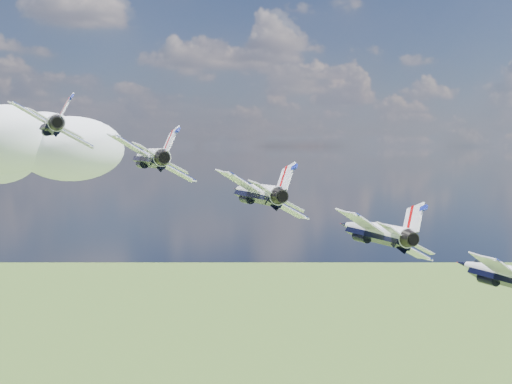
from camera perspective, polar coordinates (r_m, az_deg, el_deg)
name	(u,v)px	position (r m, az deg, el deg)	size (l,w,h in m)	color
cloud_far	(45,146)	(279.97, -16.50, 3.55)	(59.45, 46.71, 23.36)	white
jet_0	(52,125)	(86.15, -16.03, 5.21)	(10.01, 14.82, 4.43)	silver
jet_1	(149,157)	(79.87, -8.54, 2.81)	(10.01, 14.82, 4.43)	white
jet_2	(256,192)	(75.33, 0.00, 0.00)	(10.01, 14.82, 4.43)	white
jet_3	(373,231)	(72.85, 9.37, -3.08)	(10.01, 14.82, 4.43)	white
jet_4	(503,274)	(72.63, 19.16, -6.18)	(10.01, 14.82, 4.43)	white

